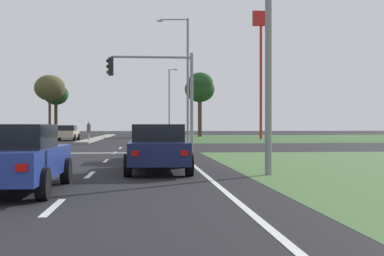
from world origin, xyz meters
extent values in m
plane|color=black|center=(0.00, 30.00, 0.00)|extent=(200.00, 200.00, 0.00)
cube|color=#385B2D|center=(25.50, 54.50, 0.00)|extent=(35.00, 35.00, 0.01)
cube|color=gray|center=(0.00, 55.00, 0.07)|extent=(1.20, 36.00, 0.14)
cube|color=silver|center=(3.50, 5.07, 0.01)|extent=(0.14, 2.00, 0.01)
cube|color=silver|center=(3.50, 11.07, 0.01)|extent=(0.14, 2.00, 0.01)
cube|color=silver|center=(3.50, 17.07, 0.01)|extent=(0.14, 2.00, 0.01)
cube|color=silver|center=(3.50, 23.07, 0.01)|extent=(0.14, 2.00, 0.01)
cube|color=silver|center=(3.50, 29.07, 0.01)|extent=(0.14, 2.00, 0.01)
cube|color=silver|center=(6.85, 12.00, 0.01)|extent=(0.14, 24.00, 0.01)
cube|color=silver|center=(3.80, 23.00, 0.01)|extent=(6.40, 0.50, 0.01)
cube|color=silver|center=(-1.80, 24.80, 0.01)|extent=(0.70, 2.80, 0.01)
cube|color=silver|center=(5.58, 17.14, 0.64)|extent=(1.81, 4.42, 0.64)
cube|color=black|center=(5.58, 16.99, 1.22)|extent=(1.59, 2.04, 0.52)
cube|color=red|center=(4.89, 14.90, 0.70)|extent=(0.20, 0.04, 0.14)
cube|color=red|center=(6.27, 14.90, 0.70)|extent=(0.20, 0.04, 0.14)
cylinder|color=black|center=(4.67, 18.55, 0.32)|extent=(0.22, 0.64, 0.64)
cylinder|color=black|center=(6.49, 18.55, 0.32)|extent=(0.22, 0.64, 0.64)
cylinder|color=black|center=(4.67, 15.72, 0.32)|extent=(0.22, 0.64, 0.64)
cylinder|color=black|center=(6.49, 15.72, 0.32)|extent=(0.22, 0.64, 0.64)
cube|color=#161E47|center=(5.49, 11.93, 0.64)|extent=(1.75, 4.57, 0.64)
cube|color=black|center=(5.49, 11.78, 1.22)|extent=(1.54, 2.10, 0.52)
cube|color=red|center=(4.83, 9.62, 0.71)|extent=(0.20, 0.04, 0.14)
cube|color=red|center=(6.16, 9.62, 0.71)|extent=(0.20, 0.04, 0.14)
cylinder|color=black|center=(4.62, 13.39, 0.32)|extent=(0.22, 0.64, 0.64)
cylinder|color=black|center=(6.37, 13.39, 0.32)|extent=(0.22, 0.64, 0.64)
cylinder|color=black|center=(4.62, 10.46, 0.32)|extent=(0.22, 0.64, 0.64)
cylinder|color=black|center=(6.37, 10.46, 0.32)|extent=(0.22, 0.64, 0.64)
cube|color=navy|center=(2.24, 7.40, 0.64)|extent=(1.81, 4.49, 0.63)
cube|color=black|center=(2.24, 7.25, 1.21)|extent=(1.60, 2.07, 0.52)
cube|color=red|center=(2.93, 5.14, 0.70)|extent=(0.20, 0.04, 0.14)
cylinder|color=black|center=(3.15, 8.84, 0.32)|extent=(0.22, 0.64, 0.64)
cylinder|color=black|center=(3.15, 5.97, 0.32)|extent=(0.22, 0.64, 0.64)
cube|color=#BCAD8E|center=(-2.42, 45.78, 0.63)|extent=(1.85, 4.50, 0.63)
cube|color=black|center=(-2.42, 45.93, 1.21)|extent=(1.63, 2.07, 0.52)
cube|color=red|center=(-1.71, 48.05, 0.70)|extent=(0.20, 0.04, 0.14)
cube|color=red|center=(-3.12, 48.05, 0.70)|extent=(0.20, 0.04, 0.14)
cylinder|color=black|center=(-1.49, 44.34, 0.32)|extent=(0.22, 0.64, 0.64)
cylinder|color=black|center=(-3.34, 44.34, 0.32)|extent=(0.22, 0.64, 0.64)
cylinder|color=black|center=(-1.49, 47.22, 0.32)|extent=(0.22, 0.64, 0.64)
cylinder|color=black|center=(-3.34, 47.22, 0.32)|extent=(0.22, 0.64, 0.64)
cylinder|color=gray|center=(7.60, 23.40, 2.68)|extent=(0.18, 0.18, 5.36)
cylinder|color=gray|center=(5.44, 23.40, 5.11)|extent=(4.32, 0.12, 0.12)
cube|color=black|center=(3.28, 23.40, 4.59)|extent=(0.26, 0.32, 0.95)
sphere|color=#360503|center=(3.12, 23.40, 4.89)|extent=(0.20, 0.20, 0.20)
sphere|color=#3A2405|center=(3.12, 23.40, 4.59)|extent=(0.20, 0.20, 0.20)
sphere|color=green|center=(3.12, 23.40, 4.29)|extent=(0.20, 0.20, 0.20)
cylinder|color=gray|center=(8.70, 10.58, 4.01)|extent=(0.20, 0.20, 8.03)
cylinder|color=gray|center=(8.70, 39.41, 5.30)|extent=(0.20, 0.20, 10.59)
cylinder|color=gray|center=(7.51, 39.54, 10.49)|extent=(2.38, 0.34, 0.10)
ellipsoid|color=#B2B2A8|center=(6.33, 39.66, 10.39)|extent=(0.56, 0.28, 0.20)
cylinder|color=gray|center=(8.70, 74.19, 5.02)|extent=(0.20, 0.20, 10.05)
cylinder|color=gray|center=(9.20, 73.47, 9.95)|extent=(1.08, 1.49, 0.10)
ellipsoid|color=#B2B2A8|center=(9.69, 72.76, 9.85)|extent=(0.56, 0.28, 0.20)
cylinder|color=#9E8966|center=(0.02, 42.51, 0.49)|extent=(0.16, 0.16, 0.70)
cylinder|color=#4C4C4C|center=(0.02, 42.51, 1.21)|extent=(0.34, 0.34, 0.73)
sphere|color=tan|center=(0.02, 42.51, 1.68)|extent=(0.21, 0.21, 0.21)
cylinder|color=red|center=(17.40, 49.75, 6.05)|extent=(0.28, 0.28, 12.09)
cube|color=red|center=(17.40, 49.75, 12.89)|extent=(1.80, 0.30, 1.60)
torus|color=yellow|center=(17.00, 49.92, 12.89)|extent=(0.96, 0.16, 0.96)
torus|color=yellow|center=(17.80, 49.92, 12.89)|extent=(0.96, 0.16, 0.96)
cylinder|color=#423323|center=(-6.86, 61.41, 2.56)|extent=(0.33, 0.33, 5.11)
ellipsoid|color=#4C4728|center=(-6.86, 61.41, 6.16)|extent=(3.81, 3.81, 3.23)
cylinder|color=#423323|center=(-6.61, 64.28, 2.32)|extent=(0.45, 0.45, 4.63)
ellipsoid|color=#1E421E|center=(-6.61, 64.28, 5.52)|extent=(3.24, 3.24, 2.75)
cylinder|color=#423323|center=(12.13, 61.66, 2.99)|extent=(0.43, 0.43, 5.98)
ellipsoid|color=#1E421E|center=(12.13, 61.66, 6.90)|extent=(3.32, 3.32, 2.82)
cylinder|color=#423323|center=(12.12, 62.08, 2.54)|extent=(0.48, 0.48, 5.08)
ellipsoid|color=#1E421E|center=(12.12, 62.08, 6.14)|extent=(3.88, 3.88, 3.30)
camera|label=1|loc=(5.13, -4.12, 1.45)|focal=47.95mm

